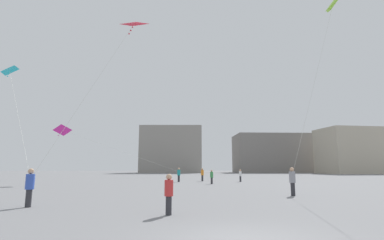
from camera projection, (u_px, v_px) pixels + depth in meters
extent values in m
cylinder|color=#2D2D33|center=(29.00, 198.00, 13.65)|extent=(0.27, 0.27, 0.83)
cylinder|color=#3351B7|center=(30.00, 182.00, 13.78)|extent=(0.40, 0.40, 0.72)
sphere|color=tan|center=(31.00, 171.00, 13.86)|extent=(0.27, 0.27, 0.27)
cylinder|color=#2D2D33|center=(240.00, 179.00, 37.21)|extent=(0.24, 0.24, 0.72)
cylinder|color=white|center=(240.00, 174.00, 37.32)|extent=(0.35, 0.35, 0.63)
sphere|color=tan|center=(240.00, 170.00, 37.39)|extent=(0.24, 0.24, 0.24)
cylinder|color=#2D2D33|center=(293.00, 189.00, 19.11)|extent=(0.28, 0.28, 0.85)
cylinder|color=gray|center=(292.00, 177.00, 19.24)|extent=(0.41, 0.41, 0.74)
sphere|color=tan|center=(292.00, 169.00, 19.32)|extent=(0.28, 0.28, 0.28)
cylinder|color=#2D2D33|center=(212.00, 181.00, 32.32)|extent=(0.23, 0.23, 0.72)
cylinder|color=#388C47|center=(212.00, 175.00, 32.43)|extent=(0.34, 0.34, 0.62)
sphere|color=tan|center=(212.00, 171.00, 32.50)|extent=(0.23, 0.23, 0.23)
cylinder|color=#2D2D33|center=(179.00, 179.00, 36.87)|extent=(0.27, 0.27, 0.82)
cylinder|color=teal|center=(179.00, 173.00, 37.00)|extent=(0.39, 0.39, 0.72)
sphere|color=tan|center=(179.00, 169.00, 37.08)|extent=(0.27, 0.27, 0.27)
cylinder|color=#2D2D33|center=(169.00, 206.00, 11.42)|extent=(0.24, 0.24, 0.73)
cylinder|color=red|center=(169.00, 188.00, 11.53)|extent=(0.35, 0.35, 0.64)
sphere|color=tan|center=(169.00, 177.00, 11.60)|extent=(0.24, 0.24, 0.24)
cylinder|color=#2D2D33|center=(202.00, 178.00, 38.79)|extent=(0.26, 0.26, 0.80)
cylinder|color=orange|center=(202.00, 173.00, 38.91)|extent=(0.38, 0.38, 0.70)
sphere|color=tan|center=(202.00, 169.00, 38.99)|extent=(0.26, 0.26, 0.26)
pyramid|color=#1EB2C6|center=(9.00, 70.00, 24.09)|extent=(1.59, 1.06, 0.86)
sphere|color=#1EB2C6|center=(9.00, 72.00, 23.95)|extent=(0.10, 0.10, 0.10)
sphere|color=#1EB2C6|center=(8.00, 74.00, 23.79)|extent=(0.10, 0.10, 0.10)
sphere|color=#1EB2C6|center=(8.00, 76.00, 23.62)|extent=(0.10, 0.10, 0.10)
cylinder|color=silver|center=(17.00, 110.00, 18.96)|extent=(6.82, 9.64, 8.60)
pyramid|color=#8CD12D|center=(333.00, 3.00, 20.87)|extent=(0.52, 1.56, 0.93)
sphere|color=#8CD12D|center=(331.00, 6.00, 20.85)|extent=(0.10, 0.10, 0.10)
sphere|color=#8CD12D|center=(330.00, 9.00, 20.82)|extent=(0.10, 0.10, 0.10)
sphere|color=#8CD12D|center=(328.00, 12.00, 20.79)|extent=(0.10, 0.10, 0.10)
cylinder|color=silver|center=(313.00, 86.00, 20.06)|extent=(3.52, 0.69, 12.33)
pyramid|color=#D12899|center=(63.00, 130.00, 33.57)|extent=(1.71, 0.78, 0.94)
sphere|color=#D12899|center=(61.00, 132.00, 33.45)|extent=(0.10, 0.10, 0.10)
sphere|color=#D12899|center=(60.00, 134.00, 33.36)|extent=(0.10, 0.10, 0.10)
sphere|color=#D12899|center=(58.00, 135.00, 33.27)|extent=(0.10, 0.10, 0.10)
cylinder|color=silver|center=(124.00, 152.00, 35.28)|extent=(13.74, 3.23, 4.85)
pyramid|color=red|center=(134.00, 23.00, 19.83)|extent=(1.60, 0.96, 0.67)
sphere|color=red|center=(133.00, 27.00, 19.87)|extent=(0.10, 0.10, 0.10)
sphere|color=red|center=(131.00, 30.00, 19.90)|extent=(0.10, 0.10, 0.10)
sphere|color=red|center=(129.00, 34.00, 19.93)|extent=(0.10, 0.10, 0.10)
cylinder|color=silver|center=(92.00, 88.00, 16.82)|extent=(4.15, 4.13, 10.35)
cube|color=gray|center=(172.00, 150.00, 99.43)|extent=(21.37, 15.43, 15.51)
cube|color=gray|center=(273.00, 154.00, 101.71)|extent=(27.39, 16.11, 13.20)
cube|color=#B2A893|center=(356.00, 151.00, 84.69)|extent=(20.59, 13.06, 13.20)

